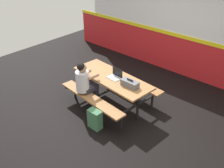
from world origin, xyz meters
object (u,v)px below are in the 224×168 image
Objects in this scene: picnic_table_main at (112,83)px; backpack_dark at (95,119)px; toolbox_grey at (130,84)px; laptop_silver at (115,76)px; student_nearer at (85,82)px.

backpack_dark is (0.33, -0.91, -0.36)m from picnic_table_main.
toolbox_grey reaches higher than backpack_dark.
picnic_table_main is at bearing -157.56° from laptop_silver.
student_nearer is 0.92m from backpack_dark.
student_nearer reaches higher than backpack_dark.
toolbox_grey is at bearing -9.59° from laptop_silver.
laptop_silver reaches higher than backpack_dark.
student_nearer is 2.74× the size of backpack_dark.
backpack_dark is (0.26, -0.94, -0.57)m from laptop_silver.
laptop_silver is at bearing 170.41° from toolbox_grey.
toolbox_grey is (0.92, 0.47, 0.10)m from student_nearer.
student_nearer is at bearing -152.66° from toolbox_grey.
backpack_dark is (0.68, -0.38, -0.49)m from student_nearer.
laptop_silver is (0.42, 0.56, 0.08)m from student_nearer.
picnic_table_main is 6.14× the size of laptop_silver.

